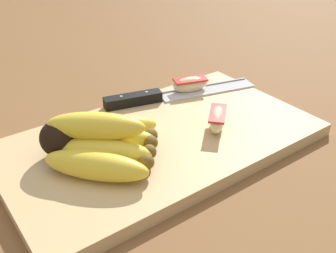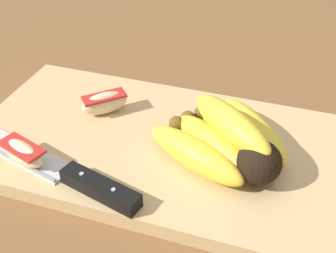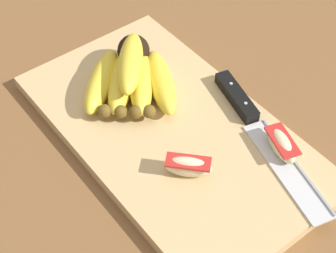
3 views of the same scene
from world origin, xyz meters
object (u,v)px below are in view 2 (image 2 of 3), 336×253
banana_bunch (229,140)px  chefs_knife (66,173)px  apple_wedge_near (105,102)px  apple_wedge_middle (23,153)px

banana_bunch → chefs_knife: 0.20m
apple_wedge_near → apple_wedge_middle: 0.13m
chefs_knife → apple_wedge_middle: 0.06m
banana_bunch → apple_wedge_middle: (-0.23, -0.09, -0.01)m
banana_bunch → apple_wedge_near: size_ratio=2.97×
banana_bunch → apple_wedge_middle: size_ratio=2.68×
banana_bunch → chefs_knife: (-0.17, -0.10, -0.02)m
banana_bunch → apple_wedge_middle: banana_bunch is taller
chefs_knife → apple_wedge_near: (-0.01, 0.13, 0.01)m
chefs_knife → apple_wedge_near: bearing=95.0°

